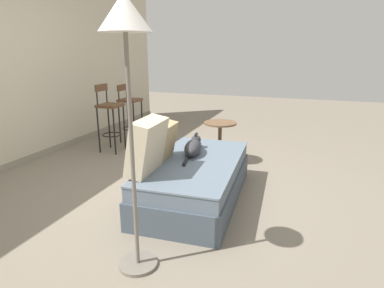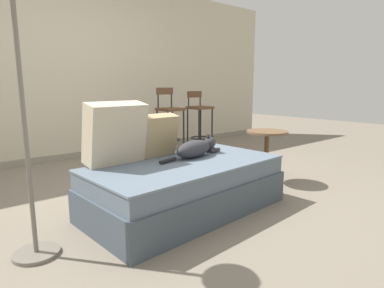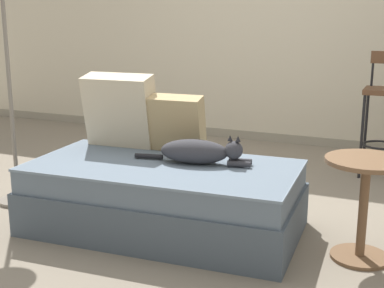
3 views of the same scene
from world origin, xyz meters
TOP-DOWN VIEW (x-y plane):
  - ground_plane at (0.00, 0.00)m, footprint 16.00×16.00m
  - wall_back_panel at (0.00, 2.25)m, footprint 8.00×0.10m
  - wall_baseboard_trim at (0.00, 2.20)m, footprint 8.00×0.02m
  - couch at (0.00, -0.40)m, footprint 1.70×0.95m
  - throw_pillow_corner at (-0.47, -0.10)m, footprint 0.49×0.29m
  - throw_pillow_middle at (-0.06, -0.07)m, footprint 0.37×0.22m
  - cat at (0.20, -0.30)m, footprint 0.74×0.25m
  - bar_stool_near_window at (1.13, 1.37)m, footprint 0.32×0.32m
  - side_table at (1.18, -0.33)m, footprint 0.44×0.44m

SIDE VIEW (x-z plane):
  - ground_plane at x=0.00m, z-range 0.00..0.00m
  - wall_baseboard_trim at x=0.00m, z-range 0.00..0.09m
  - couch at x=0.00m, z-range 0.00..0.43m
  - side_table at x=1.18m, z-range 0.09..0.66m
  - cat at x=0.20m, z-range 0.41..0.59m
  - bar_stool_near_window at x=1.13m, z-range 0.08..1.10m
  - throw_pillow_middle at x=-0.06m, z-range 0.42..0.81m
  - throw_pillow_corner at x=-0.47m, z-range 0.42..0.93m
  - wall_back_panel at x=0.00m, z-range 0.00..2.60m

